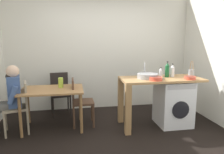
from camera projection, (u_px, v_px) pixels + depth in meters
ground_plane at (113, 139)px, 3.59m from camera, size 5.46×5.46×0.00m
wall_back at (100, 51)px, 5.05m from camera, size 4.60×0.10×2.70m
dining_table at (52, 94)px, 3.93m from camera, size 1.10×0.76×0.74m
chair_person_seat at (20, 104)px, 3.77m from camera, size 0.48×0.48×0.90m
chair_opposite at (79, 99)px, 4.08m from camera, size 0.40×0.40×0.90m
chair_spare_by_wall at (60, 91)px, 4.72m from camera, size 0.46×0.46×0.90m
seated_person at (9, 96)px, 3.68m from camera, size 0.54×0.54×1.20m
kitchen_counter at (150, 87)px, 3.99m from camera, size 1.50×0.68×0.92m
washing_machine at (173, 103)px, 4.13m from camera, size 0.60×0.61×0.86m
sink_basin at (148, 76)px, 3.95m from camera, size 0.38×0.38×0.09m
tap at (145, 69)px, 4.10m from camera, size 0.02×0.02×0.28m
bottle_tall_green at (161, 73)px, 4.09m from camera, size 0.06×0.06×0.19m
bottle_squat_brown at (167, 70)px, 4.08m from camera, size 0.08×0.08×0.30m
bottle_clear_small at (172, 71)px, 4.10m from camera, size 0.08×0.08×0.25m
mixing_bowl at (156, 78)px, 3.77m from camera, size 0.23×0.23×0.06m
utensil_crock at (191, 73)px, 4.15m from camera, size 0.11×0.11×0.30m
colander at (190, 78)px, 3.86m from camera, size 0.20×0.20×0.06m
vase at (61, 83)px, 4.02m from camera, size 0.09×0.09×0.18m
scissors at (161, 79)px, 3.90m from camera, size 0.15×0.06×0.01m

